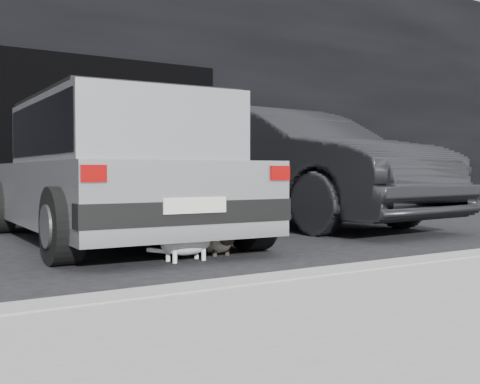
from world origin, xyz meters
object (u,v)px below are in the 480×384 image
cat_siamese (215,241)px  cat_white (189,242)px  silver_hatchback (114,164)px  second_car (285,166)px

cat_siamese → cat_white: size_ratio=1.09×
silver_hatchback → cat_white: silver_hatchback is taller
silver_hatchback → cat_white: size_ratio=6.04×
second_car → cat_white: 3.70m
second_car → cat_white: second_car is taller
silver_hatchback → second_car: size_ratio=0.84×
silver_hatchback → cat_siamese: bearing=-72.7°
silver_hatchback → cat_siamese: (0.38, -1.45, -0.71)m
second_car → cat_siamese: (-2.42, -2.15, -0.70)m
silver_hatchback → second_car: bearing=16.5°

